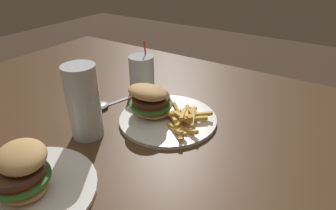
{
  "coord_description": "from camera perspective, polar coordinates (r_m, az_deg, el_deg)",
  "views": [
    {
      "loc": [
        -0.4,
        0.32,
        1.16
      ],
      "look_at": [
        -0.05,
        -0.23,
        0.79
      ],
      "focal_mm": 30.0,
      "sensor_mm": 36.0,
      "label": 1
    }
  ],
  "objects": [
    {
      "name": "meal_plate_near",
      "position": [
        0.76,
        -1.83,
        -0.73
      ],
      "size": [
        0.26,
        0.26,
        0.11
      ],
      "color": "white",
      "rests_on": "dining_table"
    },
    {
      "name": "dining_table",
      "position": [
        0.72,
        -13.75,
        -16.08
      ],
      "size": [
        1.56,
        1.42,
        0.75
      ],
      "color": "#4C331E",
      "rests_on": "ground_plane"
    },
    {
      "name": "spoon",
      "position": [
        0.85,
        -13.38,
        -0.09
      ],
      "size": [
        0.08,
        0.19,
        0.02
      ],
      "rotation": [
        0.0,
        0.0,
        1.28
      ],
      "color": "silver",
      "rests_on": "dining_table"
    },
    {
      "name": "juice_glass",
      "position": [
        0.92,
        -5.33,
        6.06
      ],
      "size": [
        0.08,
        0.08,
        0.16
      ],
      "color": "silver",
      "rests_on": "dining_table"
    },
    {
      "name": "meal_plate_far",
      "position": [
        0.61,
        -27.41,
        -13.57
      ],
      "size": [
        0.27,
        0.27,
        0.11
      ],
      "color": "white",
      "rests_on": "dining_table"
    },
    {
      "name": "beer_glass",
      "position": [
        0.7,
        -16.68,
        0.1
      ],
      "size": [
        0.08,
        0.08,
        0.18
      ],
      "color": "silver",
      "rests_on": "dining_table"
    }
  ]
}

